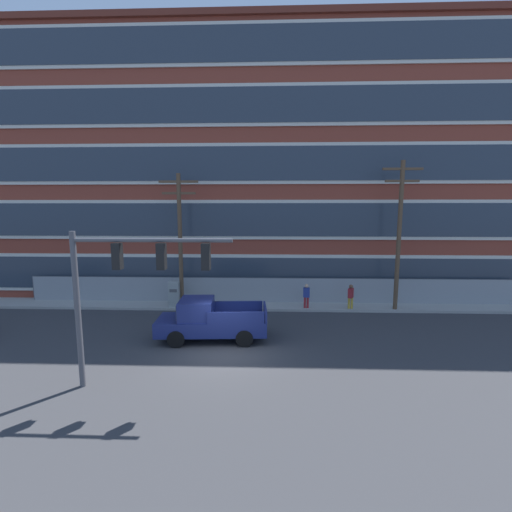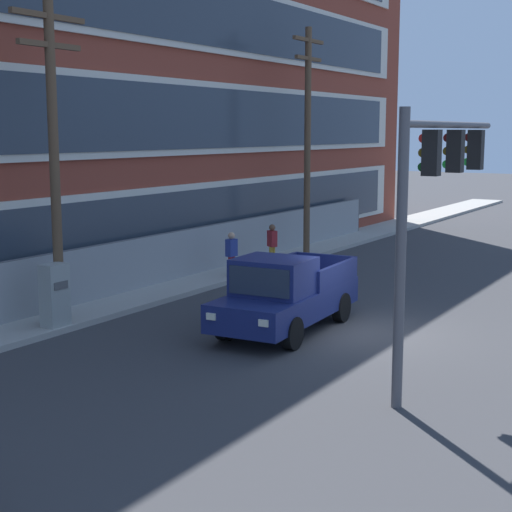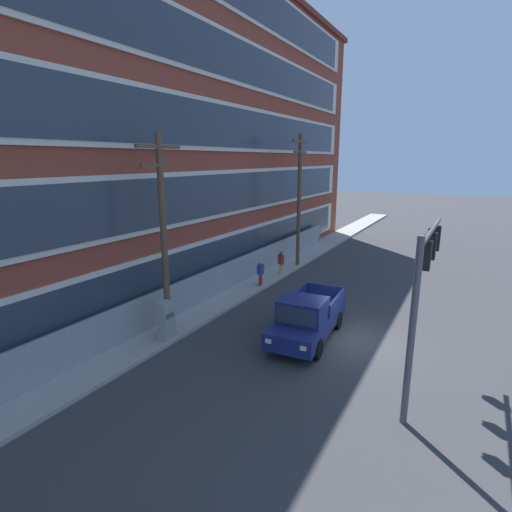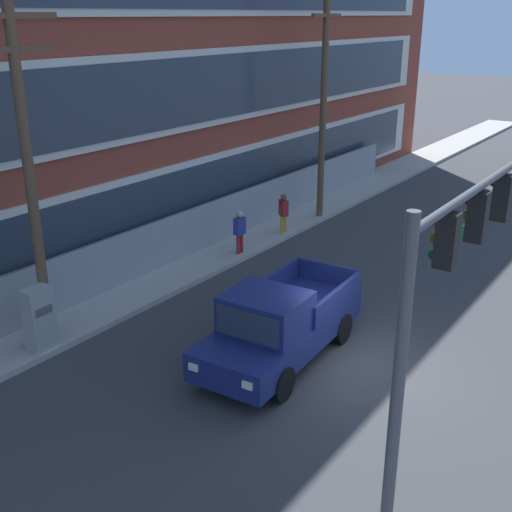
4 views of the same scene
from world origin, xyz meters
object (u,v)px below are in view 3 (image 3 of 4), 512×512
at_px(traffic_signal_mast, 424,273).
at_px(pedestrian_near_cabinet, 281,262).
at_px(utility_pole_near_corner, 163,230).
at_px(electrical_cabinet, 166,322).
at_px(pedestrian_by_fence, 261,272).
at_px(utility_pole_midblock, 299,196).
at_px(pickup_truck_navy, 307,318).

distance_m(traffic_signal_mast, pedestrian_near_cabinet, 14.17).
bearing_deg(traffic_signal_mast, utility_pole_near_corner, 94.05).
xyz_separation_m(utility_pole_near_corner, electrical_cabinet, (-0.41, -0.25, -3.80)).
relative_size(traffic_signal_mast, electrical_cabinet, 3.12).
relative_size(utility_pole_near_corner, pedestrian_by_fence, 5.02).
height_order(traffic_signal_mast, pedestrian_by_fence, traffic_signal_mast).
relative_size(traffic_signal_mast, pedestrian_near_cabinet, 3.30).
distance_m(electrical_cabinet, pedestrian_by_fence, 8.34).
relative_size(traffic_signal_mast, utility_pole_midblock, 0.61).
bearing_deg(utility_pole_near_corner, traffic_signal_mast, -85.95).
bearing_deg(pickup_truck_navy, traffic_signal_mast, -113.61).
distance_m(traffic_signal_mast, utility_pole_near_corner, 9.90).
distance_m(traffic_signal_mast, pedestrian_by_fence, 12.43).
height_order(pedestrian_near_cabinet, pedestrian_by_fence, same).
height_order(traffic_signal_mast, utility_pole_midblock, utility_pole_midblock).
xyz_separation_m(electrical_cabinet, pedestrian_near_cabinet, (11.08, -0.03, 0.08)).
bearing_deg(electrical_cabinet, traffic_signal_mast, -83.41).
xyz_separation_m(traffic_signal_mast, electrical_cabinet, (-1.11, 9.61, -3.19)).
xyz_separation_m(pickup_truck_navy, pedestrian_near_cabinet, (7.97, 5.01, 0.02)).
relative_size(electrical_cabinet, pedestrian_by_fence, 1.06).
height_order(traffic_signal_mast, pedestrian_near_cabinet, traffic_signal_mast).
height_order(pickup_truck_navy, pedestrian_near_cabinet, pickup_truck_navy).
relative_size(utility_pole_midblock, pedestrian_by_fence, 5.42).
distance_m(pedestrian_near_cabinet, pedestrian_by_fence, 2.74).
height_order(utility_pole_near_corner, pedestrian_near_cabinet, utility_pole_near_corner).
distance_m(pickup_truck_navy, pedestrian_near_cabinet, 9.41).
bearing_deg(pickup_truck_navy, pedestrian_by_fence, 43.99).
relative_size(electrical_cabinet, pedestrian_near_cabinet, 1.06).
bearing_deg(pickup_truck_navy, utility_pole_near_corner, 116.99).
xyz_separation_m(utility_pole_near_corner, utility_pole_midblock, (13.41, -0.29, 0.34)).
distance_m(utility_pole_near_corner, utility_pole_midblock, 13.42).
height_order(utility_pole_midblock, pedestrian_by_fence, utility_pole_midblock).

